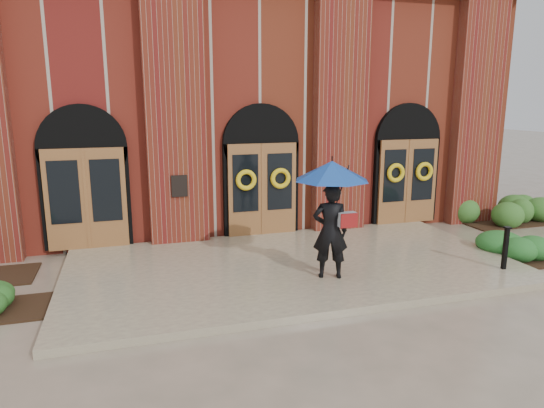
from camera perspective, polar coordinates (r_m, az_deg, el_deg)
name	(u,v)px	position (r m, az deg, el deg)	size (l,w,h in m)	color
ground	(295,271)	(11.05, 2.72, -7.89)	(90.00, 90.00, 0.00)	gray
landing	(293,266)	(11.16, 2.47, -7.28)	(10.00, 5.30, 0.15)	tan
church_building	(219,107)	(18.89, -6.26, 11.22)	(16.20, 12.53, 7.00)	#622715
man_with_umbrella	(331,197)	(9.88, 7.00, 0.84)	(1.94, 1.94, 2.44)	black
metal_post	(506,247)	(11.74, 25.78, -4.57)	(0.14, 0.14, 0.95)	black
hedge_wall_right	(512,211)	(16.95, 26.43, -0.77)	(2.87, 1.15, 0.74)	#2F5D21
hedge_front_left	(11,299)	(10.22, -28.36, -9.77)	(1.27, 1.09, 0.45)	#25581E
hedge_front_right	(506,250)	(12.94, 25.84, -4.84)	(1.54, 1.32, 0.54)	#205B21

